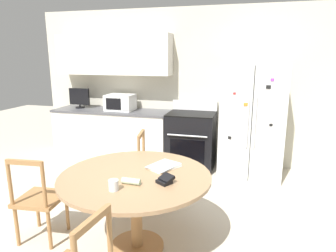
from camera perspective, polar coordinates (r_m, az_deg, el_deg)
ground_plane at (r=3.23m, az=-8.47°, el=-21.22°), size 14.00×14.00×0.00m
back_wall at (r=5.23m, az=-0.60°, el=9.05°), size 5.20×0.44×2.60m
kitchen_counter at (r=5.42m, az=-10.40°, el=-1.63°), size 2.06×0.64×0.90m
refrigerator at (r=4.72m, az=15.60°, el=1.06°), size 0.92×0.79×1.73m
oven_range at (r=4.96m, az=4.43°, el=-2.64°), size 0.76×0.68×1.08m
microwave at (r=5.24m, az=-9.07°, el=4.46°), size 0.46×0.38×0.27m
countertop_tv at (r=5.63m, az=-16.51°, el=5.24°), size 0.38×0.16×0.36m
dining_table at (r=2.85m, az=-6.19°, el=-11.37°), size 1.40×1.40×0.76m
dining_chair_far at (r=3.82m, az=-2.65°, el=-8.07°), size 0.49×0.49×0.90m
dining_chair_left at (r=3.31m, az=-23.33°, el=-12.72°), size 0.46×0.46×0.90m
candle_glass at (r=2.51m, az=-10.33°, el=-11.15°), size 0.08×0.08×0.09m
folded_napkin at (r=2.60m, az=-7.02°, el=-10.40°), size 0.16×0.06×0.05m
wallet at (r=2.61m, az=-0.51°, el=-10.24°), size 0.17×0.17×0.07m
mail_stack at (r=2.96m, az=-0.82°, el=-7.64°), size 0.35×0.37×0.02m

